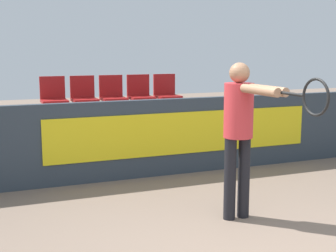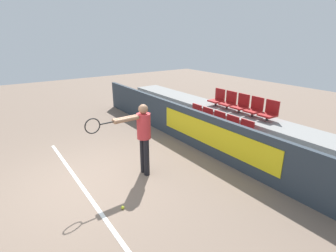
% 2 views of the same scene
% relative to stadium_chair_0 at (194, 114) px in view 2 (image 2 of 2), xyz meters
% --- Properties ---
extents(ground_plane, '(30.00, 30.00, 0.00)m').
position_rel_stadium_chair_0_xyz_m(ground_plane, '(1.03, -3.98, -0.66)').
color(ground_plane, '#7A6656').
extents(court_baseline, '(5.26, 0.08, 0.01)m').
position_rel_stadium_chair_0_xyz_m(court_baseline, '(1.03, -4.15, -0.65)').
color(court_baseline, white).
rests_on(court_baseline, ground).
extents(barrier_wall, '(11.59, 0.14, 1.13)m').
position_rel_stadium_chair_0_xyz_m(barrier_wall, '(1.04, -0.73, -0.09)').
color(barrier_wall, '#2D3842').
rests_on(barrier_wall, ground).
extents(bleacher_tier_front, '(11.19, 1.04, 0.40)m').
position_rel_stadium_chair_0_xyz_m(bleacher_tier_front, '(1.03, -0.13, -0.45)').
color(bleacher_tier_front, gray).
rests_on(bleacher_tier_front, ground).
extents(bleacher_tier_middle, '(11.19, 1.04, 0.81)m').
position_rel_stadium_chair_0_xyz_m(bleacher_tier_middle, '(1.03, 0.91, -0.25)').
color(bleacher_tier_middle, gray).
rests_on(bleacher_tier_middle, ground).
extents(stadium_chair_0, '(0.42, 0.42, 0.58)m').
position_rel_stadium_chair_0_xyz_m(stadium_chair_0, '(0.00, 0.00, 0.00)').
color(stadium_chair_0, '#333333').
rests_on(stadium_chair_0, bleacher_tier_front).
extents(stadium_chair_1, '(0.42, 0.42, 0.58)m').
position_rel_stadium_chair_0_xyz_m(stadium_chair_1, '(0.51, 0.00, 0.00)').
color(stadium_chair_1, '#333333').
rests_on(stadium_chair_1, bleacher_tier_front).
extents(stadium_chair_2, '(0.42, 0.42, 0.58)m').
position_rel_stadium_chair_0_xyz_m(stadium_chair_2, '(1.03, 0.00, 0.00)').
color(stadium_chair_2, '#333333').
rests_on(stadium_chair_2, bleacher_tier_front).
extents(stadium_chair_3, '(0.42, 0.42, 0.58)m').
position_rel_stadium_chair_0_xyz_m(stadium_chair_3, '(1.54, 0.00, 0.00)').
color(stadium_chair_3, '#333333').
rests_on(stadium_chair_3, bleacher_tier_front).
extents(stadium_chair_4, '(0.42, 0.42, 0.58)m').
position_rel_stadium_chair_0_xyz_m(stadium_chair_4, '(2.06, 0.00, 0.00)').
color(stadium_chair_4, '#333333').
rests_on(stadium_chair_4, bleacher_tier_front).
extents(stadium_chair_5, '(0.42, 0.42, 0.58)m').
position_rel_stadium_chair_0_xyz_m(stadium_chair_5, '(0.00, 1.04, 0.40)').
color(stadium_chair_5, '#333333').
rests_on(stadium_chair_5, bleacher_tier_middle).
extents(stadium_chair_6, '(0.42, 0.42, 0.58)m').
position_rel_stadium_chair_0_xyz_m(stadium_chair_6, '(0.51, 1.04, 0.40)').
color(stadium_chair_6, '#333333').
rests_on(stadium_chair_6, bleacher_tier_middle).
extents(stadium_chair_7, '(0.42, 0.42, 0.58)m').
position_rel_stadium_chair_0_xyz_m(stadium_chair_7, '(1.03, 1.04, 0.40)').
color(stadium_chair_7, '#333333').
rests_on(stadium_chair_7, bleacher_tier_middle).
extents(stadium_chair_8, '(0.42, 0.42, 0.58)m').
position_rel_stadium_chair_0_xyz_m(stadium_chair_8, '(1.54, 1.04, 0.40)').
color(stadium_chair_8, '#333333').
rests_on(stadium_chair_8, bleacher_tier_middle).
extents(stadium_chair_9, '(0.42, 0.42, 0.58)m').
position_rel_stadium_chair_0_xyz_m(stadium_chair_9, '(2.06, 1.04, 0.40)').
color(stadium_chair_9, '#333333').
rests_on(stadium_chair_9, bleacher_tier_middle).
extents(tennis_player, '(0.31, 1.49, 1.70)m').
position_rel_stadium_chair_0_xyz_m(tennis_player, '(1.41, -2.78, 0.40)').
color(tennis_player, black).
rests_on(tennis_player, ground).
extents(tennis_ball, '(0.07, 0.07, 0.07)m').
position_rel_stadium_chair_0_xyz_m(tennis_ball, '(2.34, -3.76, -0.62)').
color(tennis_ball, '#CCDB33').
rests_on(tennis_ball, ground).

